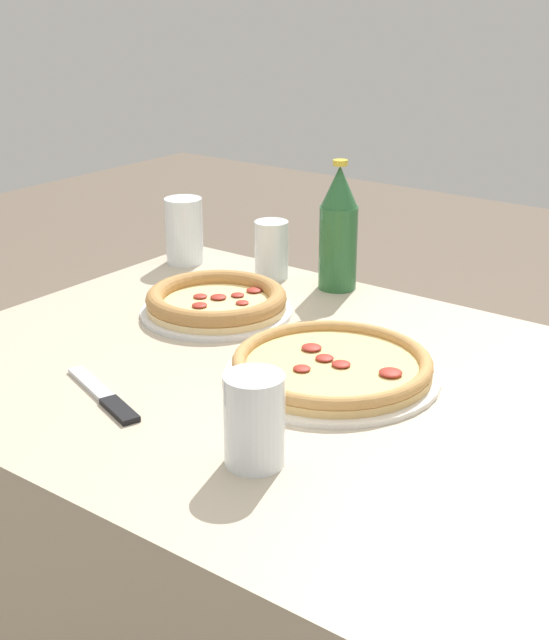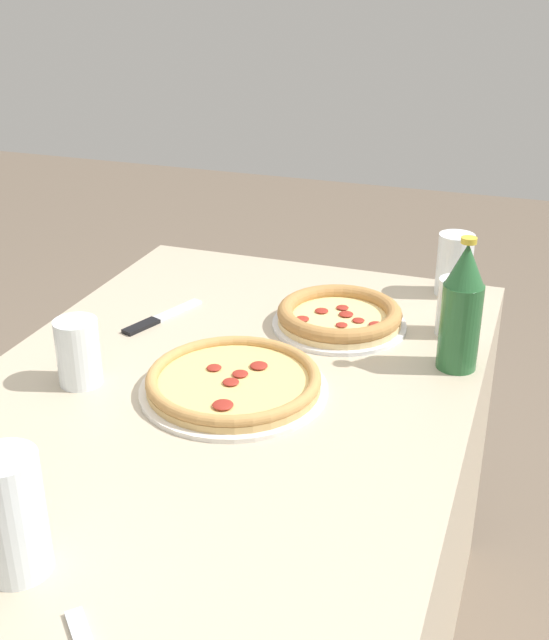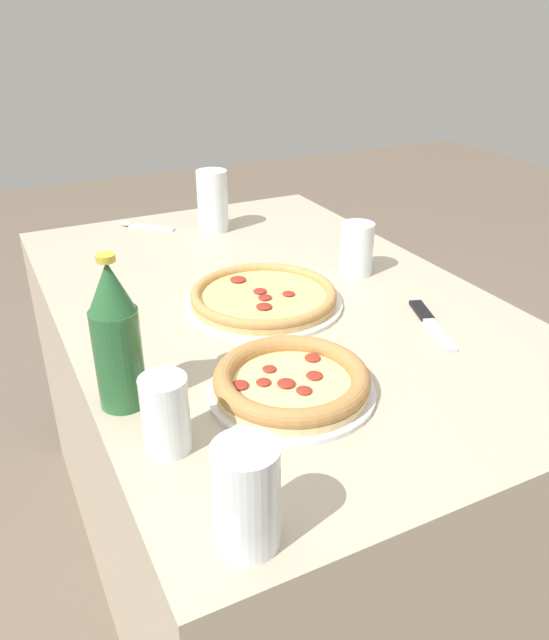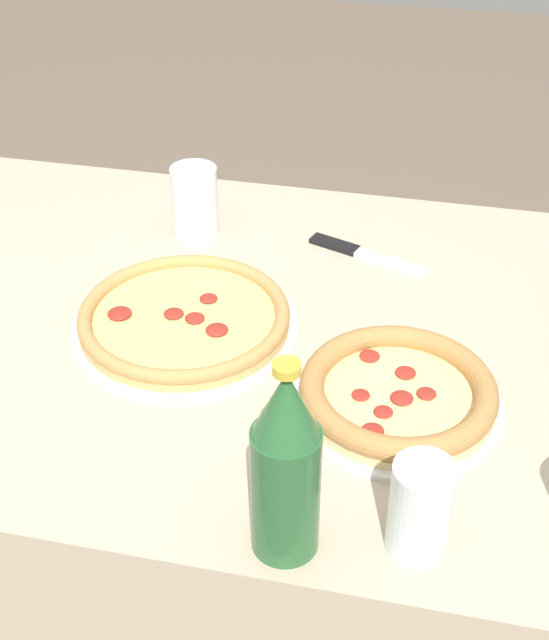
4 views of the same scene
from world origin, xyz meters
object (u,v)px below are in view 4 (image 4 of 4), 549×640
Objects in this scene: beer_bottle at (286,465)px; knife at (362,253)px; glass_iced_tea at (195,204)px; pizza_salami at (184,319)px; glass_mango_juice at (420,512)px; pizza_margherita at (398,394)px.

beer_bottle is 0.60m from knife.
pizza_salami is at bearing 102.83° from glass_iced_tea.
glass_mango_juice is at bearing -168.85° from beer_bottle.
pizza_salami is 2.73× the size of glass_iced_tea.
glass_iced_tea is 1.04× the size of glass_mango_juice.
glass_iced_tea is 0.28m from knife.
glass_iced_tea is at bearing -54.51° from glass_mango_juice.
beer_bottle is (0.09, 0.24, 0.09)m from pizza_margherita.
pizza_salami reaches higher than knife.
pizza_salami is 0.41m from beer_bottle.
pizza_margherita is 1.09× the size of beer_bottle.
pizza_salami is 0.32m from pizza_margherita.
pizza_margherita is 0.36m from knife.
glass_mango_juice is 0.46× the size of beer_bottle.
pizza_salami is at bearing -17.95° from pizza_margherita.
glass_mango_juice is at bearing 138.07° from pizza_salami.
pizza_margherita is 0.51m from glass_iced_tea.
pizza_margherita is at bearing 162.05° from pizza_salami.
glass_iced_tea is 0.66m from beer_bottle.
glass_iced_tea reaches higher than knife.
glass_iced_tea is at bearing -65.50° from beer_bottle.
glass_iced_tea reaches higher than pizza_margherita.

